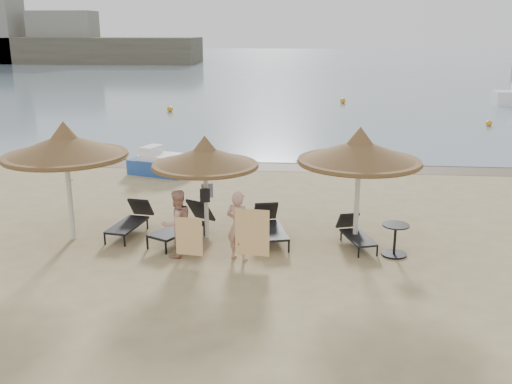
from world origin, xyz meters
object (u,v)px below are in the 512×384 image
palapa_right (359,152)px  lounger_far_left (131,220)px  lounger_far_right (355,233)px  pedal_boat (160,164)px  person_left (177,218)px  palapa_left (65,146)px  side_table (395,241)px  palapa_center (205,157)px  lounger_near_right (270,225)px  person_right (238,220)px  lounger_near_left (185,224)px

palapa_right → lounger_far_left: size_ratio=1.61×
lounger_far_right → pedal_boat: (-6.82, 6.83, 0.06)m
lounger_far_left → person_left: size_ratio=0.99×
palapa_left → person_left: size_ratio=1.63×
lounger_far_right → side_table: bearing=-52.7°
palapa_center → lounger_far_left: palapa_center is taller
palapa_right → pedal_boat: 9.88m
lounger_far_left → side_table: lounger_far_left is taller
palapa_center → pedal_boat: bearing=114.0°
palapa_right → side_table: bearing=-35.3°
palapa_center → lounger_far_left: bearing=175.2°
lounger_near_right → person_right: bearing=-128.4°
palapa_center → person_left: palapa_center is taller
person_left → person_right: (1.48, -0.08, 0.02)m
palapa_right → lounger_far_left: 6.30m
lounger_far_left → lounger_far_right: 5.95m
palapa_left → pedal_boat: size_ratio=1.24×
palapa_center → lounger_far_right: palapa_center is taller
person_right → pedal_boat: (-3.99, 8.09, -0.60)m
palapa_center → lounger_near_left: (-0.56, -0.13, -1.77)m
lounger_far_left → pedal_boat: bearing=106.5°
side_table → lounger_far_right: bearing=144.9°
palapa_left → lounger_near_right: 5.57m
side_table → person_left: 5.29m
person_left → person_right: size_ratio=0.98×
pedal_boat → lounger_near_right: bearing=-36.4°
palapa_center → palapa_right: bearing=-2.2°
lounger_far_right → person_left: size_ratio=0.87×
palapa_center → palapa_left: bearing=-173.0°
person_right → lounger_far_left: bearing=-5.1°
lounger_far_left → lounger_near_left: bearing=-2.6°
palapa_center → person_right: size_ratio=1.40×
side_table → pedal_boat: (-7.73, 7.47, 0.01)m
palapa_center → lounger_far_right: 4.28m
lounger_far_left → palapa_center: bearing=3.9°
lounger_near_right → pedal_boat: pedal_boat is taller
lounger_far_right → lounger_near_left: bearing=162.1°
lounger_near_left → lounger_far_right: lounger_near_left is taller
person_left → person_right: 1.48m
palapa_left → person_left: palapa_left is taller
palapa_center → lounger_far_right: size_ratio=1.65×
lounger_far_left → lounger_far_right: bearing=5.6°
lounger_far_left → lounger_near_right: lounger_near_right is taller
palapa_right → pedal_boat: (-6.83, 6.84, -2.04)m
lounger_far_right → person_right: person_right is taller
palapa_center → lounger_far_left: size_ratio=1.45×
palapa_right → person_right: bearing=-156.3°
palapa_left → lounger_far_left: 2.60m
palapa_center → pedal_boat: 7.53m
palapa_right → lounger_near_right: bearing=174.4°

